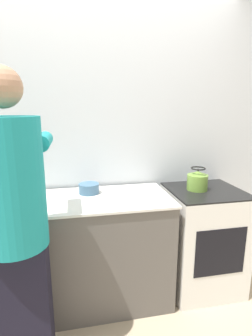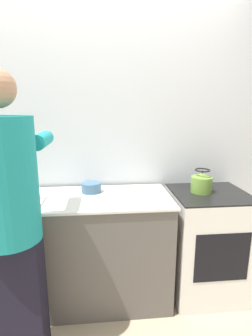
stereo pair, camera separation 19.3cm
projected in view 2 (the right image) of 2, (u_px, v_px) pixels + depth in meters
The scene contains 9 objects.
ground_plane at pixel (105, 322), 1.98m from camera, with size 12.00×12.00×0.00m, color tan.
wall_back at pixel (101, 140), 2.32m from camera, with size 8.00×0.05×2.60m.
counter at pixel (63, 250), 2.13m from camera, with size 1.74×0.61×0.90m.
oven at pixel (207, 243), 2.24m from camera, with size 0.61×0.58×0.91m.
person at pixel (11, 218), 1.50m from camera, with size 0.39×0.63×1.79m.
cutting_board at pixel (24, 202), 1.92m from camera, with size 0.28×0.25×0.02m.
knife at pixel (24, 200), 1.92m from camera, with size 0.20×0.10×0.01m.
kettle at pixel (202, 183), 2.14m from camera, with size 0.17×0.17×0.19m.
bowl_prep at pixel (92, 187), 2.17m from camera, with size 0.16×0.16×0.08m.
Camera 2 is at (-0.00, -1.67, 1.59)m, focal length 28.00 mm.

